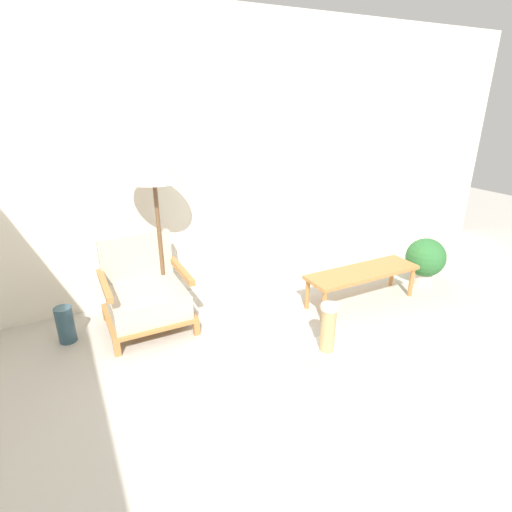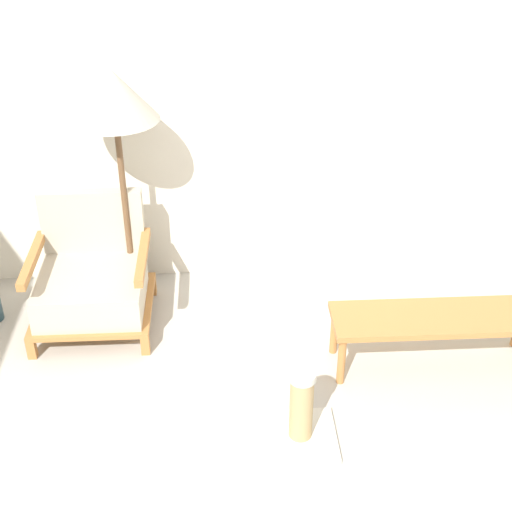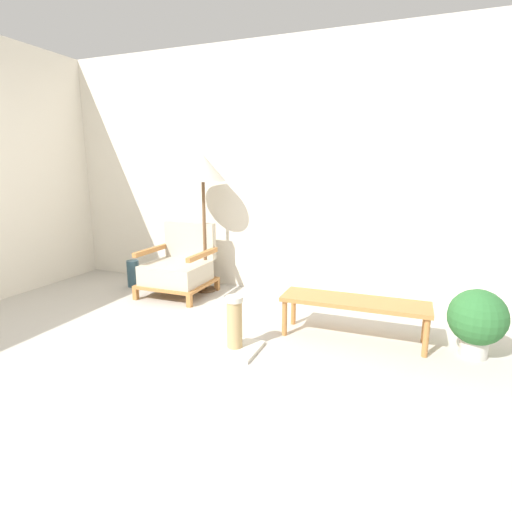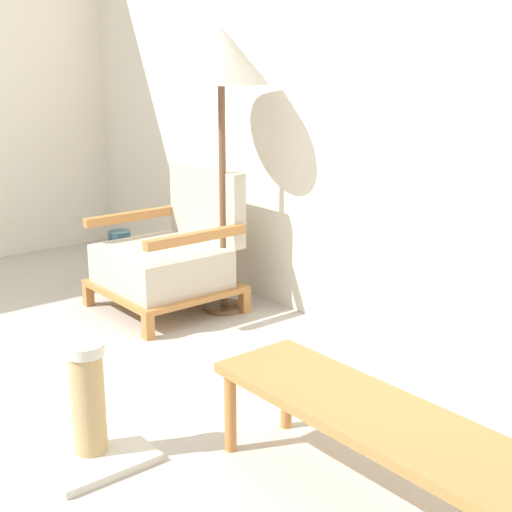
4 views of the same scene
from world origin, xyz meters
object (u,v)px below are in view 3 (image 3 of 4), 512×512
Objects in this scene: floor_lamp at (203,171)px; scratching_post at (235,333)px; armchair at (179,267)px; potted_plant at (477,319)px; vase at (133,273)px; coffee_table at (354,304)px.

scratching_post is at bearing -53.84° from floor_lamp.
armchair is 1.50× the size of potted_plant.
vase is 0.72× the size of scratching_post.
potted_plant is at bearing 18.25° from scratching_post.
floor_lamp is at bearing 44.31° from armchair.
armchair is 2.46× the size of vase.
floor_lamp is at bearing 164.53° from potted_plant.
vase is (-0.66, 0.05, -0.15)m from armchair.
floor_lamp is 1.49m from vase.
floor_lamp is 1.31× the size of coffee_table.
scratching_post is (-0.82, -0.55, -0.15)m from coffee_table.
floor_lamp is 2.95m from potted_plant.
floor_lamp is at bearing 10.67° from vase.
scratching_post is at bearing -161.75° from potted_plant.
coffee_table reaches higher than vase.
floor_lamp reaches higher than coffee_table.
potted_plant is (2.65, -0.73, -1.05)m from floor_lamp.
armchair is 2.92m from potted_plant.
armchair is at bearing -3.93° from vase.
scratching_post is at bearing -31.71° from vase.
coffee_table is 2.69× the size of scratching_post.
scratching_post reaches higher than vase.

